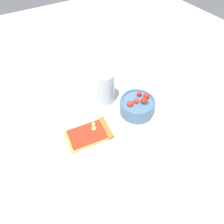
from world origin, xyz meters
The scene contains 5 objects.
ground_plane centered at (0.00, 0.00, 0.00)m, with size 2.40×2.40×0.00m, color beige.
plate centered at (0.01, -0.04, 0.01)m, with size 0.27×0.27×0.01m, color white.
pizza_slice_main centered at (0.02, -0.01, 0.02)m, with size 0.17×0.11×0.03m.
salad_bowl centered at (0.23, 0.00, 0.03)m, with size 0.14×0.14×0.08m.
soda_glass centered at (0.16, 0.12, 0.06)m, with size 0.08×0.08×0.14m.
Camera 1 is at (-0.13, -0.41, 0.60)m, focal length 32.31 mm.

